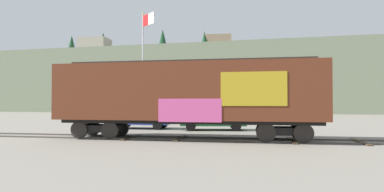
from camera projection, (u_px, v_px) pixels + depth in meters
The scene contains 7 objects.
ground_plane at pixel (174, 139), 16.96m from camera, with size 260.00×260.00×0.00m, color slate.
track at pixel (228, 139), 16.43m from camera, with size 60.00×4.75×0.08m.
freight_car at pixel (187, 93), 16.84m from camera, with size 13.58×3.68×4.09m.
flagpole at pixel (145, 51), 27.01m from camera, with size 1.43×1.06×9.41m.
hillside at pixel (247, 83), 74.07m from camera, with size 112.56×38.08×17.35m.
parked_car_blue at pixel (141, 116), 23.64m from camera, with size 4.32×2.22×1.84m.
parked_car_green at pixel (213, 118), 22.38m from camera, with size 4.65×2.62×1.60m.
Camera 1 is at (4.82, -16.33, 1.88)m, focal length 30.65 mm.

